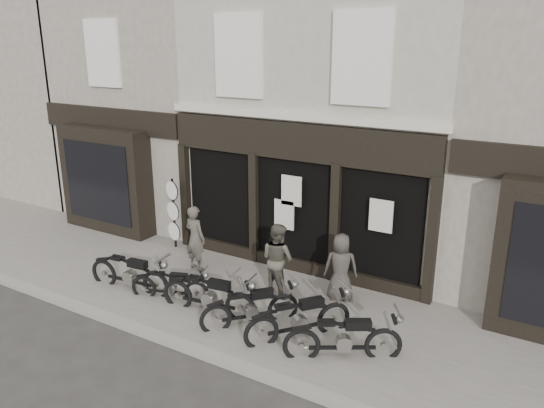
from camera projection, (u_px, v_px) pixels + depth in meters
The scene contains 16 objects.
ground_plane at pixel (227, 323), 11.31m from camera, with size 90.00×90.00×0.00m, color #2D2B28.
pavement at pixel (250, 303), 12.03m from camera, with size 30.00×4.20×0.12m, color #66605A.
kerb at pixel (189, 348), 10.27m from camera, with size 30.00×0.25×0.13m, color gray.
central_building at pixel (346, 102), 14.97m from camera, with size 7.30×6.22×8.34m.
neighbour_left at pixel (173, 93), 18.06m from camera, with size 5.60×6.73×8.34m.
filler_left at pixel (26, 82), 22.13m from camera, with size 11.00×6.00×8.20m, color #9E9385.
motorcycle_0 at pixel (130, 276), 12.51m from camera, with size 2.25×0.61×1.08m.
motorcycle_1 at pixel (171, 288), 12.08m from camera, with size 1.81×0.87×0.90m.
motorcycle_2 at pixel (210, 298), 11.45m from camera, with size 2.27×0.66×1.09m.
motorcycle_3 at pixel (251, 311), 10.98m from camera, with size 1.57×1.77×1.02m.
motorcycle_4 at pixel (300, 322), 10.48m from camera, with size 1.63×1.93×1.09m.
motorcycle_5 at pixel (344, 342), 9.81m from camera, with size 2.00×1.41×1.07m.
man_left at pixel (195, 238), 13.42m from camera, with size 0.62×0.41×1.70m, color #454138.
man_centre at pixel (278, 259), 12.14m from camera, with size 0.83×0.65×1.71m, color #48453A.
man_right at pixel (341, 267), 11.88m from camera, with size 0.76×0.50×1.56m, color #38322E.
advert_sign_post at pixel (174, 217), 14.84m from camera, with size 0.51×0.33×2.13m.
Camera 1 is at (6.00, -8.12, 5.78)m, focal length 35.00 mm.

